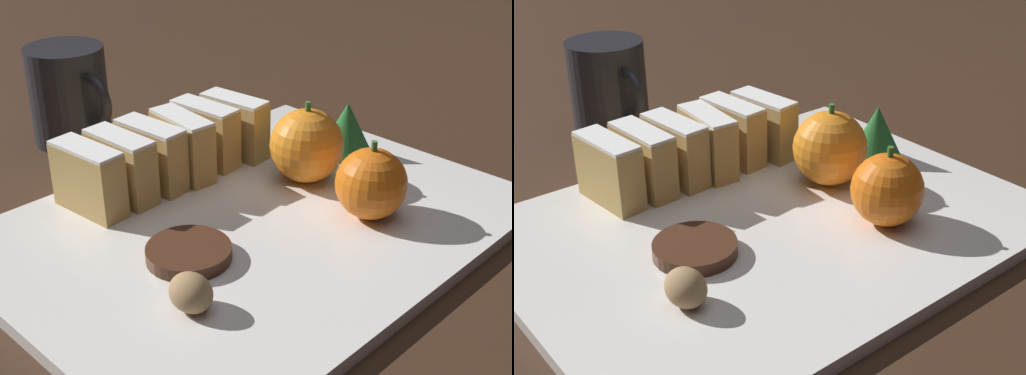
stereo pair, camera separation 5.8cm
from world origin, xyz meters
TOP-DOWN VIEW (x-y plane):
  - ground_plane at (0.00, 0.00)m, footprint 6.00×6.00m
  - serving_platter at (0.00, 0.00)m, footprint 0.32×0.43m
  - stollen_slice_front at (-0.11, -0.09)m, footprint 0.07×0.03m
  - stollen_slice_second at (-0.11, -0.05)m, footprint 0.07×0.03m
  - stollen_slice_third at (-0.11, -0.02)m, footprint 0.07×0.03m
  - stollen_slice_fourth at (-0.11, 0.01)m, footprint 0.07×0.03m
  - stollen_slice_fifth at (-0.11, 0.05)m, footprint 0.07×0.03m
  - stollen_slice_sixth at (-0.11, 0.08)m, footprint 0.07×0.03m
  - orange_near at (0.06, 0.07)m, footprint 0.06×0.06m
  - orange_far at (-0.02, 0.09)m, footprint 0.07×0.07m
  - walnut at (0.05, -0.12)m, footprint 0.03×0.03m
  - chocolate_cookie at (0.01, -0.08)m, footprint 0.07×0.07m
  - evergreen_sprig at (-0.03, 0.16)m, footprint 0.05×0.05m
  - coffee_mug at (-0.27, -0.00)m, footprint 0.12×0.08m

SIDE VIEW (x-z plane):
  - ground_plane at x=0.00m, z-range 0.00..0.00m
  - serving_platter at x=0.00m, z-range 0.00..0.01m
  - chocolate_cookie at x=0.01m, z-range 0.01..0.02m
  - walnut at x=0.05m, z-range 0.01..0.04m
  - evergreen_sprig at x=-0.03m, z-range 0.01..0.07m
  - stollen_slice_front at x=-0.11m, z-range 0.01..0.07m
  - stollen_slice_second at x=-0.11m, z-range 0.01..0.07m
  - stollen_slice_third at x=-0.11m, z-range 0.01..0.07m
  - stollen_slice_fourth at x=-0.11m, z-range 0.01..0.07m
  - stollen_slice_fifth at x=-0.11m, z-range 0.01..0.07m
  - stollen_slice_sixth at x=-0.11m, z-range 0.01..0.07m
  - orange_near at x=0.06m, z-range 0.01..0.08m
  - orange_far at x=-0.02m, z-range 0.01..0.08m
  - coffee_mug at x=-0.27m, z-range 0.00..0.10m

